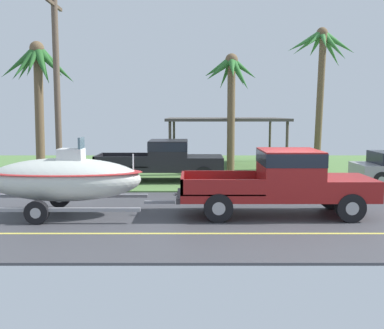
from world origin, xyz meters
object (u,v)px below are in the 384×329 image
pickup_truck_towing (289,179)px  boat_on_trailer (65,179)px  palm_tree_near_right (323,60)px  palm_tree_near_left (232,84)px  carport_awning (226,120)px  parked_pickup_background (169,159)px  utility_pole (58,87)px  palm_tree_mid (40,76)px

pickup_truck_towing → boat_on_trailer: bearing=-180.0°
palm_tree_near_right → palm_tree_near_left: bearing=-158.4°
carport_awning → palm_tree_near_right: palm_tree_near_right is taller
boat_on_trailer → parked_pickup_background: boat_on_trailer is taller
carport_awning → palm_tree_near_left: bearing=-89.8°
boat_on_trailer → carport_awning: bearing=64.7°
pickup_truck_towing → palm_tree_near_right: 11.77m
boat_on_trailer → utility_pole: 5.53m
pickup_truck_towing → parked_pickup_background: bearing=121.4°
carport_awning → palm_tree_near_left: palm_tree_near_left is taller
palm_tree_near_right → palm_tree_mid: (-12.66, -4.85, -1.17)m
parked_pickup_background → palm_tree_near_left: (2.86, 2.03, 3.30)m
carport_awning → palm_tree_near_right: bearing=-18.1°
palm_tree_near_left → palm_tree_mid: 8.47m
palm_tree_near_right → utility_pole: bearing=-154.1°
palm_tree_near_right → palm_tree_mid: bearing=-159.0°
boat_on_trailer → utility_pole: (-1.43, 4.50, 2.88)m
palm_tree_near_left → palm_tree_mid: bearing=-159.4°
pickup_truck_towing → palm_tree_mid: bearing=149.0°
carport_awning → palm_tree_near_right: size_ratio=0.87×
palm_tree_mid → utility_pole: utility_pole is taller
boat_on_trailer → palm_tree_mid: bearing=113.9°
parked_pickup_background → palm_tree_mid: (-5.07, -0.94, 3.41)m
palm_tree_near_left → utility_pole: 7.97m
boat_on_trailer → pickup_truck_towing: bearing=0.0°
boat_on_trailer → palm_tree_near_left: palm_tree_near_left is taller
pickup_truck_towing → utility_pole: utility_pole is taller
palm_tree_near_left → palm_tree_near_right: bearing=21.6°
parked_pickup_background → carport_awning: carport_awning is taller
pickup_truck_towing → palm_tree_near_left: 8.99m
pickup_truck_towing → parked_pickup_background: pickup_truck_towing is taller
pickup_truck_towing → carport_awning: bearing=94.8°
pickup_truck_towing → carport_awning: size_ratio=0.91×
palm_tree_mid → utility_pole: 1.35m
pickup_truck_towing → palm_tree_near_left: bearing=96.7°
pickup_truck_towing → palm_tree_near_right: bearing=69.8°
parked_pickup_background → utility_pole: bearing=-156.6°
palm_tree_near_left → palm_tree_near_right: (4.73, 1.87, 1.27)m
utility_pole → palm_tree_near_right: bearing=25.9°
carport_awning → palm_tree_mid: (-7.91, -6.39, 1.86)m
parked_pickup_background → carport_awning: 6.34m
carport_awning → palm_tree_near_left: 3.85m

